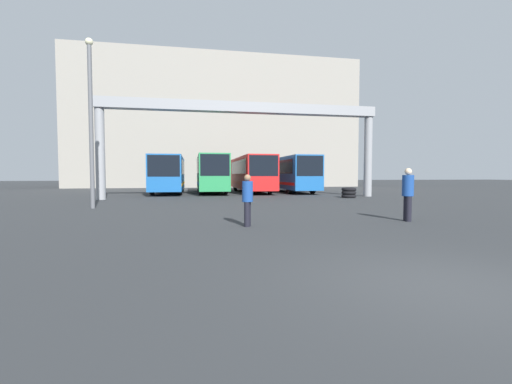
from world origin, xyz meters
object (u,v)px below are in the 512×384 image
Objects in this scene: bus_slot_3 at (292,172)px; pedestrian_near_left at (247,199)px; tire_stack at (349,193)px; bus_slot_0 at (169,173)px; bus_slot_1 at (211,172)px; pedestrian_near_center at (408,193)px; lamp_post at (91,117)px; bus_slot_2 at (251,172)px.

bus_slot_3 is 6.19× the size of pedestrian_near_left.
pedestrian_near_left reaches higher than tire_stack.
bus_slot_1 is (3.77, 0.30, 0.06)m from bus_slot_0.
pedestrian_near_left is at bearing -76.09° from pedestrian_near_center.
pedestrian_near_left is 15.28m from tire_stack.
lamp_post reaches higher than bus_slot_1.
bus_slot_0 is 21.05m from pedestrian_near_left.
tire_stack is (9.29, 12.12, -0.51)m from pedestrian_near_left.
bus_slot_0 is 5.63× the size of pedestrian_near_center.
lamp_post is (-2.70, -13.56, 2.59)m from bus_slot_0.
bus_slot_3 is at bearing -172.93° from pedestrian_near_center.
pedestrian_near_left is (-5.72, -0.17, -0.12)m from pedestrian_near_center.
tire_stack is (5.51, -9.22, -1.52)m from bus_slot_2.
lamp_post is (-6.47, -13.86, 2.52)m from bus_slot_1.
bus_slot_0 is 15.68m from tire_stack.
lamp_post is (-10.25, -14.21, 2.54)m from bus_slot_2.
lamp_post is (-14.02, -13.40, 2.55)m from bus_slot_3.
bus_slot_3 is 20.47m from pedestrian_near_center.
bus_slot_1 is at bearing 4.57° from bus_slot_0.
bus_slot_0 is at bearing -175.43° from bus_slot_1.
bus_slot_3 reaches higher than pedestrian_near_center.
lamp_post is at bearing -107.54° from pedestrian_near_center.
pedestrian_near_left is 10.26m from lamp_post.
pedestrian_near_center is (1.93, -21.17, -0.89)m from bus_slot_2.
pedestrian_near_center reaches higher than tire_stack.
bus_slot_1 reaches higher than tire_stack.
bus_slot_0 is 1.29× the size of lamp_post.
bus_slot_3 is at bearing -3.49° from bus_slot_1.
pedestrian_near_center is 12.49m from tire_stack.
bus_slot_1 is at bearing 136.30° from tire_stack.
bus_slot_1 is 3.79m from bus_slot_2.
bus_slot_1 is 5.95× the size of pedestrian_near_center.
bus_slot_0 is 10.07× the size of tire_stack.
lamp_post reaches higher than bus_slot_2.
pedestrian_near_left is at bearing -47.83° from lamp_post.
bus_slot_0 reaches higher than pedestrian_near_center.
bus_slot_0 is at bearing 179.20° from bus_slot_3.
bus_slot_3 is at bearing 101.67° from tire_stack.
lamp_post reaches higher than pedestrian_near_left.
pedestrian_near_center is at bearing -65.21° from bus_slot_0.
pedestrian_near_left is 0.20× the size of lamp_post.
pedestrian_near_center is 14.45m from lamp_post.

